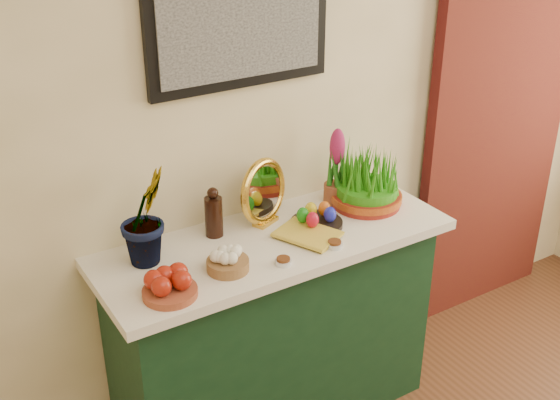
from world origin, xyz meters
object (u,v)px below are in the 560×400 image
object	(u,v)px
hyacinth_green	(144,202)
wheatgrass_sabzeh	(367,182)
mirror	(263,192)
sideboard	(274,334)
book	(295,243)

from	to	relation	value
hyacinth_green	wheatgrass_sabzeh	distance (m)	0.96
mirror	wheatgrass_sabzeh	xyz separation A→B (m)	(0.44, -0.10, -0.02)
sideboard	hyacinth_green	xyz separation A→B (m)	(-0.47, 0.09, 0.70)
hyacinth_green	mirror	distance (m)	0.52
sideboard	hyacinth_green	bearing A→B (deg)	168.64
hyacinth_green	book	world-z (taller)	hyacinth_green
hyacinth_green	mirror	size ratio (longest dim) A/B	1.73
mirror	book	xyz separation A→B (m)	(-0.00, -0.24, -0.11)
hyacinth_green	mirror	xyz separation A→B (m)	(0.50, 0.03, -0.11)
hyacinth_green	book	bearing A→B (deg)	-55.81
book	wheatgrass_sabzeh	xyz separation A→B (m)	(0.44, 0.14, 0.09)
wheatgrass_sabzeh	sideboard	bearing A→B (deg)	-176.55
sideboard	hyacinth_green	size ratio (longest dim) A/B	2.76
sideboard	mirror	xyz separation A→B (m)	(0.03, 0.13, 0.60)
hyacinth_green	wheatgrass_sabzeh	size ratio (longest dim) A/B	1.58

